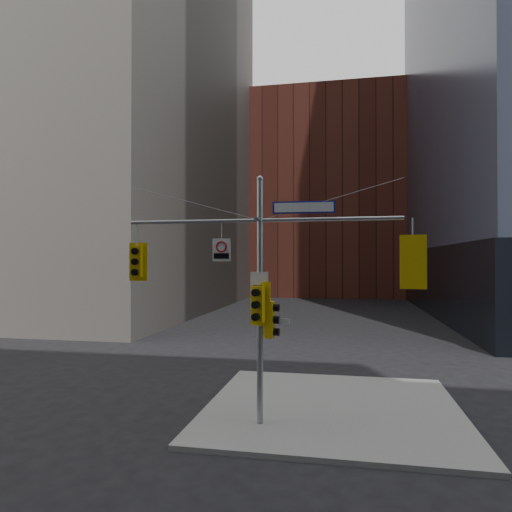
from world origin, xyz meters
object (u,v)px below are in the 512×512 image
at_px(street_sign_blade, 304,207).
at_px(regulatory_sign_arm, 221,249).
at_px(traffic_light_east_arm, 413,262).
at_px(traffic_light_pole_front, 258,304).
at_px(signal_assembly, 260,275).
at_px(traffic_light_pole_side, 271,320).
at_px(traffic_light_west_arm, 137,262).

bearing_deg(street_sign_blade, regulatory_sign_arm, 179.02).
xyz_separation_m(traffic_light_east_arm, traffic_light_pole_front, (-4.21, -0.27, -1.20)).
relative_size(signal_assembly, traffic_light_east_arm, 5.51).
height_order(traffic_light_pole_side, traffic_light_pole_front, traffic_light_pole_front).
relative_size(traffic_light_pole_side, regulatory_sign_arm, 1.56).
bearing_deg(traffic_light_pole_front, signal_assembly, 101.67).
distance_m(traffic_light_pole_side, street_sign_blade, 3.35).
relative_size(signal_assembly, traffic_light_pole_side, 7.65).
bearing_deg(traffic_light_west_arm, signal_assembly, -8.28).
bearing_deg(traffic_light_east_arm, regulatory_sign_arm, 3.78).
relative_size(signal_assembly, traffic_light_west_arm, 6.78).
height_order(signal_assembly, traffic_light_pole_front, signal_assembly).
height_order(traffic_light_east_arm, street_sign_blade, street_sign_blade).
bearing_deg(regulatory_sign_arm, street_sign_blade, -6.71).
xyz_separation_m(traffic_light_pole_side, traffic_light_pole_front, (-0.32, -0.27, 0.46)).
height_order(traffic_light_pole_side, regulatory_sign_arm, regulatory_sign_arm).
distance_m(traffic_light_east_arm, regulatory_sign_arm, 5.37).
xyz_separation_m(traffic_light_pole_side, regulatory_sign_arm, (-1.47, -0.02, 2.03)).
relative_size(traffic_light_pole_side, street_sign_blade, 0.59).
bearing_deg(traffic_light_pole_side, signal_assembly, 94.95).
height_order(traffic_light_east_arm, traffic_light_pole_front, traffic_light_east_arm).
xyz_separation_m(traffic_light_east_arm, regulatory_sign_arm, (-5.36, -0.02, 0.37)).
xyz_separation_m(signal_assembly, traffic_light_pole_side, (0.32, 0.00, -1.28)).
relative_size(signal_assembly, traffic_light_pole_front, 6.35).
bearing_deg(traffic_light_pole_front, traffic_light_east_arm, 15.03).
height_order(traffic_light_west_arm, traffic_light_east_arm, traffic_light_east_arm).
xyz_separation_m(signal_assembly, traffic_light_west_arm, (-3.83, 0.01, 0.38)).
bearing_deg(signal_assembly, traffic_light_east_arm, 0.00).
bearing_deg(signal_assembly, street_sign_blade, 0.15).
relative_size(traffic_light_pole_side, traffic_light_pole_front, 0.83).
distance_m(signal_assembly, traffic_light_pole_side, 1.32).
relative_size(traffic_light_west_arm, regulatory_sign_arm, 1.76).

